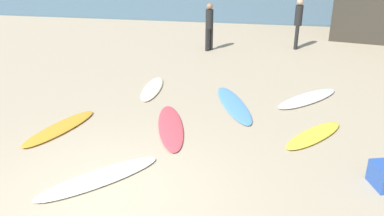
{
  "coord_description": "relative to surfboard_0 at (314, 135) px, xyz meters",
  "views": [
    {
      "loc": [
        2.43,
        -5.62,
        4.26
      ],
      "look_at": [
        0.94,
        3.29,
        0.3
      ],
      "focal_mm": 38.88,
      "sensor_mm": 36.0,
      "label": 1
    }
  ],
  "objects": [
    {
      "name": "surfboard_2",
      "position": [
        -4.24,
        2.21,
        -0.01
      ],
      "size": [
        0.57,
        1.95,
        0.07
      ],
      "primitive_type": "ellipsoid",
      "rotation": [
        0.0,
        0.0,
        0.04
      ],
      "color": "#F6E1BD",
      "rests_on": "ground_plane"
    },
    {
      "name": "surfboard_7",
      "position": [
        -3.21,
        -0.09,
        -0.01
      ],
      "size": [
        1.19,
        2.48,
        0.06
      ],
      "primitive_type": "ellipsoid",
      "rotation": [
        0.0,
        0.0,
        0.27
      ],
      "color": "#E14953",
      "rests_on": "ground_plane"
    },
    {
      "name": "beach_cooler",
      "position": [
        1.01,
        -1.75,
        0.17
      ],
      "size": [
        0.5,
        0.62,
        0.42
      ],
      "primitive_type": "cube",
      "rotation": [
        0.0,
        0.0,
        1.86
      ],
      "color": "#2D56B2",
      "rests_on": "ground_plane"
    },
    {
      "name": "surfboard_0",
      "position": [
        0.0,
        0.0,
        0.0
      ],
      "size": [
        1.6,
        1.82,
        0.08
      ],
      "primitive_type": "ellipsoid",
      "rotation": [
        0.0,
        0.0,
        -0.68
      ],
      "color": "yellow",
      "rests_on": "ground_plane"
    },
    {
      "name": "ground_plane",
      "position": [
        -3.74,
        -2.84,
        -0.04
      ],
      "size": [
        120.0,
        120.0,
        0.0
      ],
      "primitive_type": "plane",
      "color": "tan"
    },
    {
      "name": "surfboard_4",
      "position": [
        0.05,
        2.18,
        0.0
      ],
      "size": [
        1.97,
        2.06,
        0.08
      ],
      "primitive_type": "ellipsoid",
      "rotation": [
        0.0,
        0.0,
        -0.75
      ],
      "color": "silver",
      "rests_on": "ground_plane"
    },
    {
      "name": "beachgoer_mid",
      "position": [
        -3.17,
        6.55,
        0.93
      ],
      "size": [
        0.39,
        0.39,
        1.74
      ],
      "rotation": [
        0.0,
        0.0,
        0.89
      ],
      "color": "black",
      "rests_on": "ground_plane"
    },
    {
      "name": "beachgoer_near",
      "position": [
        0.04,
        7.34,
        1.01
      ],
      "size": [
        0.31,
        0.34,
        1.86
      ],
      "rotation": [
        0.0,
        0.0,
        4.61
      ],
      "color": "black",
      "rests_on": "ground_plane"
    },
    {
      "name": "surfboard_5",
      "position": [
        -4.05,
        -2.39,
        -0.01
      ],
      "size": [
        2.09,
        2.14,
        0.07
      ],
      "primitive_type": "ellipsoid",
      "rotation": [
        0.0,
        0.0,
        2.38
      ],
      "color": "white",
      "rests_on": "ground_plane"
    },
    {
      "name": "surfboard_3",
      "position": [
        -1.87,
        1.45,
        -0.01
      ],
      "size": [
        1.4,
        2.58,
        0.06
      ],
      "primitive_type": "ellipsoid",
      "rotation": [
        0.0,
        0.0,
        0.35
      ],
      "color": "#5694E3",
      "rests_on": "ground_plane"
    },
    {
      "name": "surfboard_1",
      "position": [
        -5.69,
        -0.58,
        -0.0
      ],
      "size": [
        1.22,
        2.2,
        0.08
      ],
      "primitive_type": "ellipsoid",
      "rotation": [
        0.0,
        0.0,
        -0.34
      ],
      "color": "orange",
      "rests_on": "ground_plane"
    }
  ]
}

